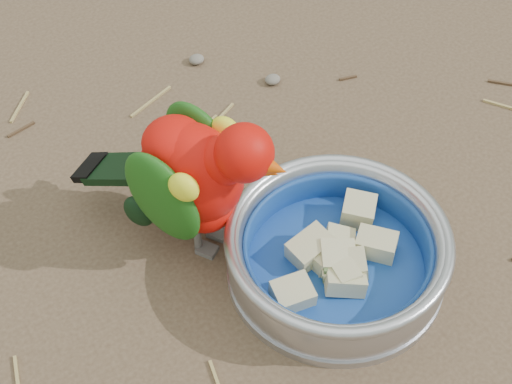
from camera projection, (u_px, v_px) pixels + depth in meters
ground at (243, 298)px, 0.77m from camera, size 60.00×60.00×0.00m
food_bowl at (335, 268)px, 0.79m from camera, size 0.22×0.22×0.02m
bowl_wall at (337, 250)px, 0.77m from camera, size 0.22×0.22×0.04m
fruit_wedges at (337, 254)px, 0.77m from camera, size 0.13×0.13×0.03m
lory_parrot at (196, 184)px, 0.76m from camera, size 0.20×0.23×0.17m
ground_debris at (176, 264)px, 0.80m from camera, size 0.90×0.80×0.01m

